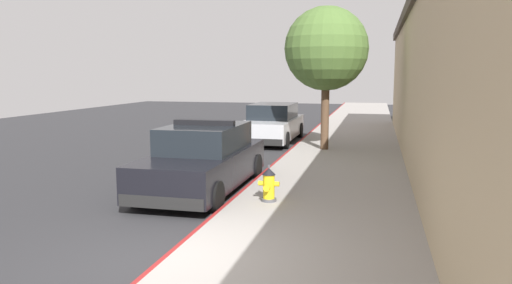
{
  "coord_description": "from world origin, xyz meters",
  "views": [
    {
      "loc": [
        2.87,
        -6.28,
        2.76
      ],
      "look_at": [
        -0.17,
        6.05,
        1.0
      ],
      "focal_mm": 34.5,
      "sensor_mm": 36.0,
      "label": 1
    }
  ],
  "objects_px": {
    "street_tree": "(326,49)",
    "fire_hydrant": "(269,185)",
    "parked_car_silver_ahead": "(273,124)",
    "police_cruiser": "(204,160)"
  },
  "relations": [
    {
      "from": "fire_hydrant",
      "to": "parked_car_silver_ahead",
      "type": "bearing_deg",
      "value": 101.49
    },
    {
      "from": "parked_car_silver_ahead",
      "to": "street_tree",
      "type": "bearing_deg",
      "value": -45.43
    },
    {
      "from": "fire_hydrant",
      "to": "street_tree",
      "type": "distance_m",
      "value": 8.08
    },
    {
      "from": "street_tree",
      "to": "fire_hydrant",
      "type": "bearing_deg",
      "value": -92.83
    },
    {
      "from": "police_cruiser",
      "to": "parked_car_silver_ahead",
      "type": "xyz_separation_m",
      "value": [
        -0.17,
        8.7,
        -0.0
      ]
    },
    {
      "from": "parked_car_silver_ahead",
      "to": "street_tree",
      "type": "relative_size",
      "value": 0.98
    },
    {
      "from": "parked_car_silver_ahead",
      "to": "street_tree",
      "type": "height_order",
      "value": "street_tree"
    },
    {
      "from": "fire_hydrant",
      "to": "street_tree",
      "type": "bearing_deg",
      "value": 87.17
    },
    {
      "from": "police_cruiser",
      "to": "fire_hydrant",
      "type": "bearing_deg",
      "value": -32.19
    },
    {
      "from": "police_cruiser",
      "to": "parked_car_silver_ahead",
      "type": "distance_m",
      "value": 8.7
    }
  ]
}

